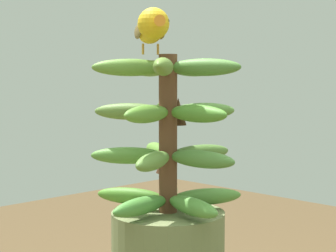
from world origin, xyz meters
The scene contains 2 objects.
banana_bunch centered at (0.00, 0.00, 1.08)m, with size 0.33×0.32×0.33m.
perched_bird centered at (0.03, -0.02, 1.30)m, with size 0.14×0.20×0.09m.
Camera 1 is at (0.83, 0.83, 1.19)m, focal length 60.02 mm.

